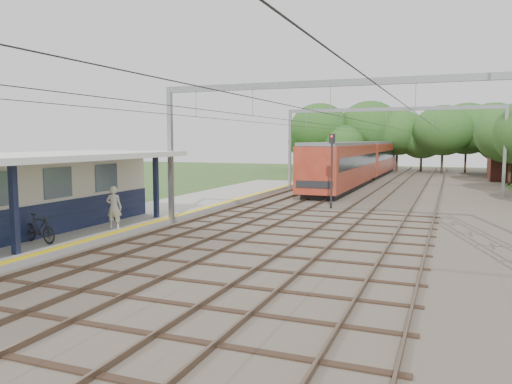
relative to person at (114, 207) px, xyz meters
The scene contains 10 objects.
ballast_bed 21.03m from the person, 61.99° to the left, with size 18.00×90.00×0.10m, color #473D33.
platform 3.23m from the person, 122.91° to the left, with size 5.00×52.00×0.35m, color gray.
yellow_stripe 2.78m from the person, 76.46° to the left, with size 0.45×52.00×0.01m, color yellow.
rail_tracks 19.98m from the person, 68.34° to the left, with size 11.80×88.00×0.15m.
catenary_system 17.14m from the person, 56.20° to the left, with size 17.22×88.00×7.00m.
tree_band 46.81m from the person, 78.00° to the left, with size 31.72×30.88×8.82m.
person is the anchor object (origin of this frame).
bicycle 3.78m from the person, 101.51° to the right, with size 0.54×1.89×1.14m, color black.
train 34.78m from the person, 81.13° to the left, with size 3.12×38.81×4.08m.
signal_post 14.21m from the person, 59.26° to the left, with size 0.38×0.33×4.73m.
Camera 1 is at (8.31, -6.98, 4.35)m, focal length 35.00 mm.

